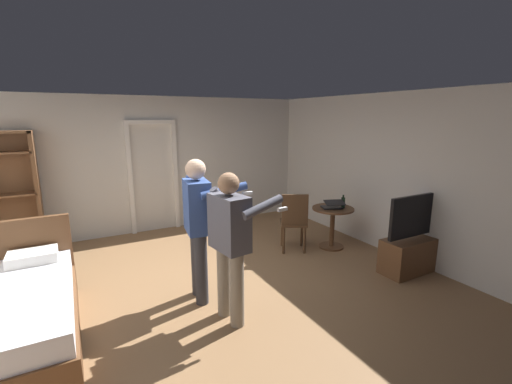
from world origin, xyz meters
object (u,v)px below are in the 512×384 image
bookshelf (7,190)px  person_blue_shirt (230,237)px  tv_flatscreen (412,249)px  person_striped_shirt (199,220)px  laptop (333,206)px  suitcase_dark (47,252)px  bottle_on_table (343,202)px  side_table (332,221)px  wooden_chair (294,220)px

bookshelf → person_blue_shirt: size_ratio=1.21×
tv_flatscreen → person_striped_shirt: size_ratio=0.66×
bookshelf → laptop: bookshelf is taller
suitcase_dark → bottle_on_table: bearing=-35.5°
laptop → suitcase_dark: 4.52m
suitcase_dark → laptop: bearing=-35.9°
bookshelf → person_blue_shirt: 4.08m
person_striped_shirt → side_table: bearing=11.9°
side_table → person_striped_shirt: bearing=-168.1°
wooden_chair → suitcase_dark: wooden_chair is taller
side_table → person_blue_shirt: size_ratio=0.43×
tv_flatscreen → side_table: (-0.38, 1.26, 0.13)m
bottle_on_table → wooden_chair: 0.88m
bookshelf → tv_flatscreen: bookshelf is taller
wooden_chair → suitcase_dark: 3.84m
laptop → person_striped_shirt: 2.55m
suitcase_dark → person_striped_shirt: bearing=-65.7°
tv_flatscreen → suitcase_dark: 5.41m
tv_flatscreen → laptop: (-0.43, 1.22, 0.41)m
bottle_on_table → wooden_chair: wooden_chair is taller
person_blue_shirt → person_striped_shirt: 0.61m
wooden_chair → person_blue_shirt: size_ratio=0.60×
laptop → person_blue_shirt: person_blue_shirt is taller
wooden_chair → person_blue_shirt: 2.19m
wooden_chair → person_striped_shirt: 2.04m
suitcase_dark → wooden_chair: bearing=-36.3°
tv_flatscreen → person_striped_shirt: bearing=166.0°
bookshelf → wooden_chair: 4.56m
bookshelf → person_blue_shirt: bearing=-55.4°
wooden_chair → person_blue_shirt: (-1.72, -1.29, 0.41)m
bookshelf → suitcase_dark: 1.21m
tv_flatscreen → side_table: tv_flatscreen is taller
tv_flatscreen → wooden_chair: 1.79m
person_striped_shirt → tv_flatscreen: bearing=-14.0°
person_striped_shirt → bookshelf: bearing=128.1°
tv_flatscreen → laptop: bearing=109.3°
tv_flatscreen → person_striped_shirt: person_striped_shirt is taller
tv_flatscreen → side_table: size_ratio=1.62×
person_blue_shirt → suitcase_dark: 3.34m
bottle_on_table → laptop: bearing=167.9°
person_striped_shirt → bottle_on_table: bearing=9.7°
bookshelf → laptop: bearing=-26.0°
bottle_on_table → suitcase_dark: bearing=159.7°
laptop → bottle_on_table: bottle_on_table is taller
tv_flatscreen → suitcase_dark: (-4.62, 2.80, -0.16)m
laptop → wooden_chair: 0.69m
bookshelf → side_table: size_ratio=2.83×
person_blue_shirt → person_striped_shirt: bearing=103.5°
side_table → wooden_chair: 0.70m
laptop → suitcase_dark: size_ratio=0.68×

